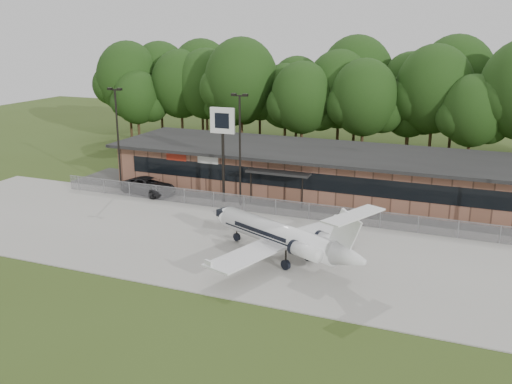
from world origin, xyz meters
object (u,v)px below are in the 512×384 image
at_px(business_jet, 283,237).
at_px(pole_sign, 223,131).
at_px(suv, 149,186).
at_px(terminal, 316,170).

xyz_separation_m(business_jet, pole_sign, (-9.75, 10.90, 5.02)).
bearing_deg(business_jet, pole_sign, 156.06).
height_order(suv, pole_sign, pole_sign).
relative_size(business_jet, pole_sign, 1.62).
bearing_deg(pole_sign, terminal, 44.55).
distance_m(business_jet, pole_sign, 15.46).
bearing_deg(terminal, suv, -153.66).
distance_m(terminal, business_jet, 18.28).
xyz_separation_m(terminal, pole_sign, (-6.82, -7.14, 4.62)).
bearing_deg(business_jet, suv, 173.11).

